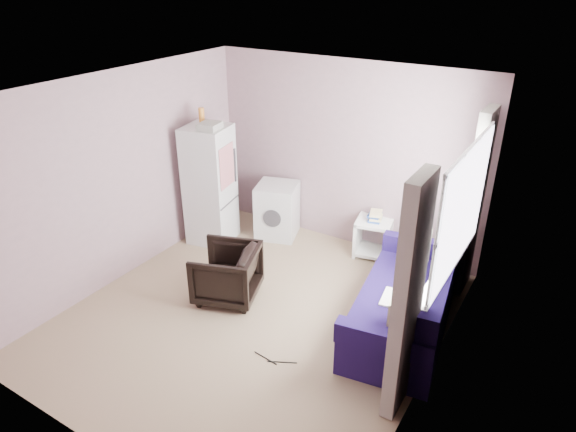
% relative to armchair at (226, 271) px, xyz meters
% --- Properties ---
extents(room, '(3.84, 4.24, 2.54)m').
position_rel_armchair_xyz_m(room, '(0.51, -0.12, 0.90)').
color(room, '#9C8466').
rests_on(room, ground).
extents(armchair, '(0.84, 0.86, 0.71)m').
position_rel_armchair_xyz_m(armchair, '(0.00, 0.00, 0.00)').
color(armchair, black).
rests_on(armchair, ground).
extents(fridge, '(0.67, 0.66, 1.87)m').
position_rel_armchair_xyz_m(fridge, '(-1.05, 1.03, 0.48)').
color(fridge, silver).
rests_on(fridge, ground).
extents(washing_machine, '(0.69, 0.69, 0.77)m').
position_rel_armchair_xyz_m(washing_machine, '(-0.34, 1.61, 0.05)').
color(washing_machine, silver).
rests_on(washing_machine, ground).
extents(side_table, '(0.54, 0.54, 0.63)m').
position_rel_armchair_xyz_m(side_table, '(1.05, 1.82, -0.06)').
color(side_table, white).
rests_on(side_table, ground).
extents(sofa, '(1.17, 2.08, 0.88)m').
position_rel_armchair_xyz_m(sofa, '(2.00, 0.52, -0.03)').
color(sofa, '#1D104B').
rests_on(sofa, ground).
extents(window_dressing, '(0.17, 2.62, 2.18)m').
position_rel_armchair_xyz_m(window_dressing, '(2.27, 0.57, 0.75)').
color(window_dressing, white).
rests_on(window_dressing, ground).
extents(floor_cables, '(0.45, 0.14, 0.01)m').
position_rel_armchair_xyz_m(floor_cables, '(1.05, -0.63, -0.35)').
color(floor_cables, black).
rests_on(floor_cables, ground).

